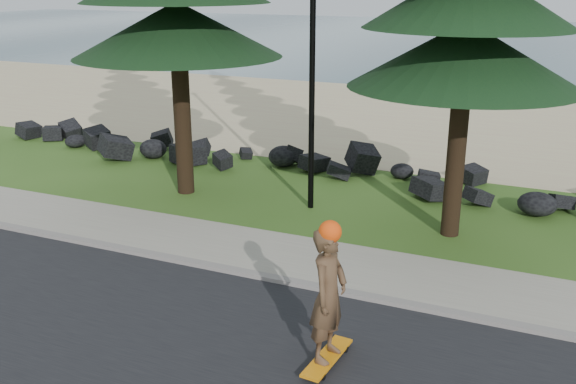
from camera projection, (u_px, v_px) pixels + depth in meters
name	position (u px, v px, depth m)	size (l,w,h in m)	color
ground	(254.00, 256.00, 13.24)	(160.00, 160.00, 0.00)	#355A1C
road	(117.00, 372.00, 9.33)	(160.00, 7.00, 0.02)	black
kerb	(233.00, 271.00, 12.44)	(160.00, 0.20, 0.10)	gray
sidewalk	(258.00, 250.00, 13.40)	(160.00, 2.00, 0.08)	gray
beach_sand	(413.00, 119.00, 25.85)	(160.00, 15.00, 0.01)	tan
ocean	(505.00, 40.00, 57.60)	(160.00, 58.00, 0.01)	#31515E
seawall_boulders	(342.00, 181.00, 18.11)	(60.00, 2.40, 1.10)	black
lamp_post	(313.00, 38.00, 14.70)	(0.25, 0.14, 8.14)	black
skateboarder	(329.00, 296.00, 9.18)	(0.55, 1.24, 2.27)	orange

